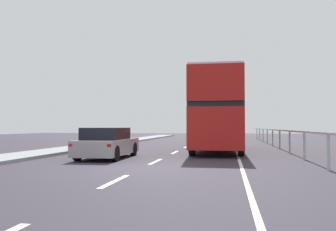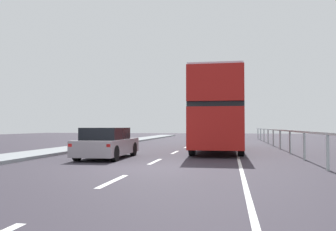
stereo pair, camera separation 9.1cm
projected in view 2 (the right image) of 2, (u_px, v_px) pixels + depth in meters
ground_plane at (142, 169)px, 11.65m from camera, size 74.07×120.00×0.10m
lane_paint_markings at (215, 151)px, 19.47m from camera, size 3.40×46.00×0.01m
bridge_side_railing at (285, 134)px, 19.49m from camera, size 0.10×42.00×1.20m
double_decker_bus_red at (218, 111)px, 20.22m from camera, size 2.65×10.71×4.20m
hatchback_car_near at (107, 143)px, 15.21m from camera, size 1.82×4.20×1.33m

